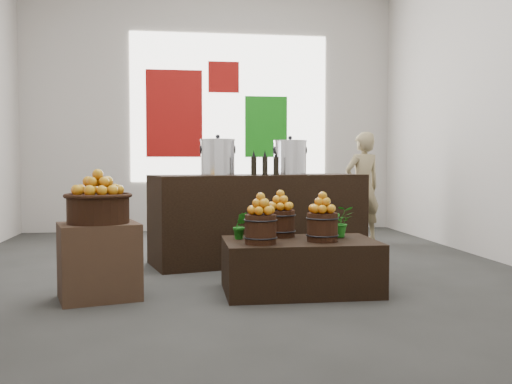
{
  "coord_description": "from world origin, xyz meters",
  "views": [
    {
      "loc": [
        -0.56,
        -5.86,
        1.12
      ],
      "look_at": [
        0.2,
        -0.4,
        0.83
      ],
      "focal_mm": 40.0,
      "sensor_mm": 36.0,
      "label": 1
    }
  ],
  "objects": [
    {
      "name": "deco_red_left",
      "position": [
        -0.6,
        3.47,
        1.9
      ],
      "size": [
        0.9,
        0.04,
        1.4
      ],
      "primitive_type": "cube",
      "color": "maroon",
      "rests_on": "back_wall"
    },
    {
      "name": "shopper",
      "position": [
        2.01,
        1.81,
        0.77
      ],
      "size": [
        0.64,
        0.52,
        1.54
      ],
      "primitive_type": "imported",
      "rotation": [
        0.0,
        0.0,
        3.44
      ],
      "color": "#8F7E57",
      "rests_on": "ground"
    },
    {
      "name": "apple_bucket_rear",
      "position": [
        0.35,
        -0.87,
        0.57
      ],
      "size": [
        0.26,
        0.26,
        0.24
      ],
      "primitive_type": "cylinder",
      "color": "#32180D",
      "rests_on": "display_table"
    },
    {
      "name": "herb_garnish_right",
      "position": [
        0.86,
        -0.97,
        0.59
      ],
      "size": [
        0.27,
        0.24,
        0.28
      ],
      "primitive_type": "imported",
      "rotation": [
        0.0,
        0.0,
        -0.07
      ],
      "color": "#176B16",
      "rests_on": "display_table"
    },
    {
      "name": "apples_in_bucket_front_right",
      "position": [
        0.65,
        -1.21,
        0.77
      ],
      "size": [
        0.19,
        0.19,
        0.17
      ],
      "primitive_type": null,
      "color": "#A81A05",
      "rests_on": "apple_bucket_front_right"
    },
    {
      "name": "apples_in_bucket_front_left",
      "position": [
        0.11,
        -1.28,
        0.77
      ],
      "size": [
        0.19,
        0.19,
        0.17
      ],
      "primitive_type": null,
      "color": "#A81A05",
      "rests_on": "apple_bucket_front_left"
    },
    {
      "name": "oil_cruets",
      "position": [
        0.41,
        0.22,
        1.11
      ],
      "size": [
        0.27,
        0.13,
        0.27
      ],
      "primitive_type": null,
      "rotation": [
        0.0,
        0.0,
        0.25
      ],
      "color": "black",
      "rests_on": "counter"
    },
    {
      "name": "back_opening",
      "position": [
        0.3,
        3.48,
        2.0
      ],
      "size": [
        3.2,
        0.02,
        2.4
      ],
      "primitive_type": "cube",
      "color": "white",
      "rests_on": "back_wall"
    },
    {
      "name": "crate",
      "position": [
        -1.2,
        -1.12,
        0.31
      ],
      "size": [
        0.73,
        0.66,
        0.62
      ],
      "primitive_type": "cube",
      "rotation": [
        0.0,
        0.0,
        0.27
      ],
      "color": "#503725",
      "rests_on": "ground"
    },
    {
      "name": "counter",
      "position": [
        0.35,
        0.45,
        0.49
      ],
      "size": [
        2.5,
        1.32,
        0.98
      ],
      "primitive_type": "cube",
      "rotation": [
        0.0,
        0.0,
        0.25
      ],
      "color": "black",
      "rests_on": "ground"
    },
    {
      "name": "ground",
      "position": [
        0.0,
        0.0,
        0.0
      ],
      "size": [
        7.0,
        7.0,
        0.0
      ],
      "primitive_type": "plane",
      "color": "#32322F",
      "rests_on": "ground"
    },
    {
      "name": "display_table",
      "position": [
        0.48,
        -1.11,
        0.22
      ],
      "size": [
        1.3,
        0.8,
        0.45
      ],
      "primitive_type": "cube",
      "rotation": [
        0.0,
        0.0,
        -0.0
      ],
      "color": "black",
      "rests_on": "ground"
    },
    {
      "name": "apples_in_bucket_rear",
      "position": [
        0.35,
        -0.87,
        0.77
      ],
      "size": [
        0.19,
        0.19,
        0.17
      ],
      "primitive_type": null,
      "color": "#A81A05",
      "rests_on": "apple_bucket_rear"
    },
    {
      "name": "wicker_basket",
      "position": [
        -1.2,
        -1.12,
        0.73
      ],
      "size": [
        0.5,
        0.5,
        0.23
      ],
      "primitive_type": "cylinder",
      "color": "black",
      "rests_on": "crate"
    },
    {
      "name": "apples_in_basket",
      "position": [
        -1.2,
        -1.12,
        0.95
      ],
      "size": [
        0.39,
        0.39,
        0.21
      ],
      "primitive_type": null,
      "color": "#A81A05",
      "rests_on": "wicker_basket"
    },
    {
      "name": "stock_pot_center",
      "position": [
        0.72,
        0.54,
        1.16
      ],
      "size": [
        0.37,
        0.37,
        0.37
      ],
      "primitive_type": "cylinder",
      "color": "silver",
      "rests_on": "counter"
    },
    {
      "name": "stock_pot_left",
      "position": [
        -0.12,
        0.33,
        1.16
      ],
      "size": [
        0.37,
        0.37,
        0.37
      ],
      "primitive_type": "cylinder",
      "color": "silver",
      "rests_on": "counter"
    },
    {
      "name": "herb_garnish_left",
      "position": [
        -0.02,
        -0.98,
        0.57
      ],
      "size": [
        0.13,
        0.11,
        0.24
      ],
      "primitive_type": "imported",
      "rotation": [
        0.0,
        0.0,
        -0.05
      ],
      "color": "#176B16",
      "rests_on": "display_table"
    },
    {
      "name": "deco_green_right",
      "position": [
        0.9,
        3.47,
        1.7
      ],
      "size": [
        0.7,
        0.04,
        1.0
      ],
      "primitive_type": "cube",
      "color": "#157C13",
      "rests_on": "back_wall"
    },
    {
      "name": "back_wall",
      "position": [
        0.0,
        3.5,
        2.0
      ],
      "size": [
        6.0,
        0.04,
        4.0
      ],
      "primitive_type": "cube",
      "color": "beige",
      "rests_on": "ground"
    },
    {
      "name": "apple_bucket_front_left",
      "position": [
        0.11,
        -1.28,
        0.57
      ],
      "size": [
        0.26,
        0.26,
        0.24
      ],
      "primitive_type": "cylinder",
      "color": "#32180D",
      "rests_on": "display_table"
    },
    {
      "name": "apple_bucket_front_right",
      "position": [
        0.65,
        -1.21,
        0.57
      ],
      "size": [
        0.26,
        0.26,
        0.24
      ],
      "primitive_type": "cylinder",
      "color": "#32180D",
      "rests_on": "display_table"
    },
    {
      "name": "deco_red_upper",
      "position": [
        0.2,
        3.47,
        2.5
      ],
      "size": [
        0.5,
        0.04,
        0.5
      ],
      "primitive_type": "cube",
      "color": "maroon",
      "rests_on": "back_wall"
    }
  ]
}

